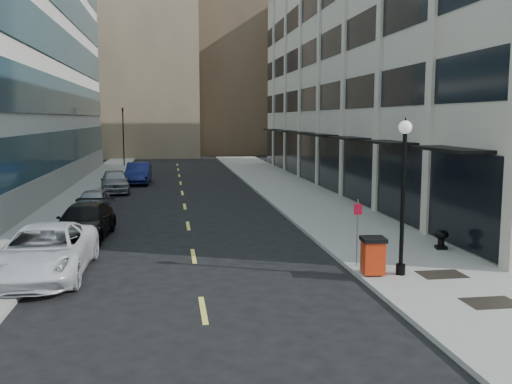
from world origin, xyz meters
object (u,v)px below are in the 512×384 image
object	(u,v)px
trash_bin	(373,255)
sign_post	(358,223)
lamppost	(403,183)
car_white_van	(44,252)
traffic_signal	(123,112)
car_silver_sedan	(93,203)
car_black_pickup	(84,222)
urn_planter	(441,237)
car_grey_sedan	(115,181)
car_blue_sedan	(139,173)

from	to	relation	value
trash_bin	sign_post	size ratio (longest dim) A/B	0.53
lamppost	car_white_van	bearing A→B (deg)	169.80
traffic_signal	sign_post	xyz separation A→B (m)	(10.80, -42.75, -4.12)
sign_post	car_white_van	bearing A→B (deg)	-168.52
car_silver_sedan	car_black_pickup	bearing A→B (deg)	-84.93
sign_post	car_black_pickup	bearing A→B (deg)	161.77
trash_bin	urn_planter	distance (m)	4.85
car_white_van	urn_planter	world-z (taller)	car_white_van
car_grey_sedan	car_silver_sedan	bearing A→B (deg)	-98.71
car_silver_sedan	urn_planter	world-z (taller)	car_silver_sedan
car_white_van	car_silver_sedan	size ratio (longest dim) A/B	1.48
car_silver_sedan	car_blue_sedan	distance (m)	14.54
traffic_signal	urn_planter	xyz separation A→B (m)	(14.73, -40.85, -5.12)
car_grey_sedan	trash_bin	distance (m)	24.95
car_white_van	trash_bin	size ratio (longest dim) A/B	4.92
car_silver_sedan	trash_bin	bearing A→B (deg)	-51.86
urn_planter	car_silver_sedan	bearing A→B (deg)	143.14
traffic_signal	car_white_van	bearing A→B (deg)	-89.05
trash_bin	sign_post	xyz separation A→B (m)	(-0.14, 1.12, 0.81)
car_grey_sedan	sign_post	size ratio (longest dim) A/B	2.07
traffic_signal	car_grey_sedan	world-z (taller)	traffic_signal
car_white_van	sign_post	distance (m)	10.16
car_blue_sedan	sign_post	world-z (taller)	sign_post
sign_post	car_silver_sedan	bearing A→B (deg)	144.84
car_blue_sedan	trash_bin	distance (m)	29.29
car_blue_sedan	sign_post	distance (m)	28.19
car_white_van	lamppost	distance (m)	11.51
car_blue_sedan	urn_planter	world-z (taller)	car_blue_sedan
car_silver_sedan	lamppost	xyz separation A→B (m)	(11.11, -13.67, 2.36)
car_silver_sedan	traffic_signal	bearing A→B (deg)	92.35
car_black_pickup	car_blue_sedan	world-z (taller)	car_blue_sedan
car_black_pickup	lamppost	size ratio (longest dim) A/B	1.01
trash_bin	car_black_pickup	bearing A→B (deg)	147.22
car_silver_sedan	lamppost	size ratio (longest dim) A/B	0.81
car_silver_sedan	car_grey_sedan	bearing A→B (deg)	89.35
car_blue_sedan	sign_post	xyz separation A→B (m)	(8.50, -26.86, 0.79)
lamppost	sign_post	world-z (taller)	lamppost
trash_bin	lamppost	size ratio (longest dim) A/B	0.24
traffic_signal	car_black_pickup	distance (m)	36.59
traffic_signal	car_silver_sedan	world-z (taller)	traffic_signal
traffic_signal	car_blue_sedan	bearing A→B (deg)	-81.76
car_grey_sedan	urn_planter	xyz separation A→B (m)	(13.76, -19.85, -0.19)
car_blue_sedan	car_grey_sedan	size ratio (longest dim) A/B	1.07
car_blue_sedan	lamppost	distance (m)	29.77
sign_post	urn_planter	distance (m)	4.48
car_silver_sedan	urn_planter	bearing A→B (deg)	-35.83
trash_bin	lamppost	world-z (taller)	lamppost
car_silver_sedan	trash_bin	xyz separation A→B (m)	(10.24, -13.54, 0.11)
car_grey_sedan	traffic_signal	bearing A→B (deg)	85.62
car_black_pickup	lamppost	bearing A→B (deg)	-31.21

